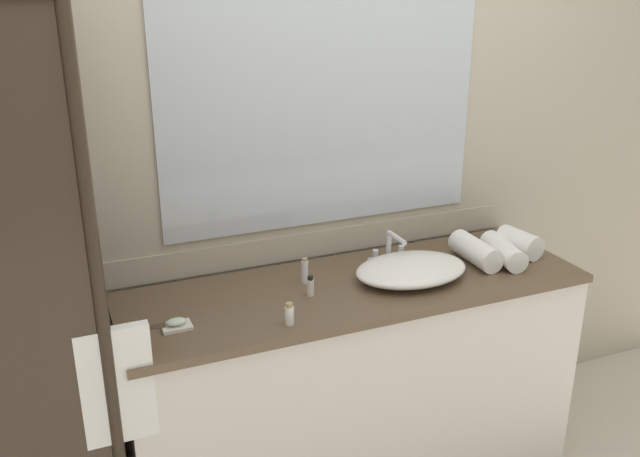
{
  "coord_description": "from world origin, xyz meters",
  "views": [
    {
      "loc": [
        -1.06,
        -2.15,
        2.03
      ],
      "look_at": [
        -0.15,
        0.0,
        1.15
      ],
      "focal_mm": 38.73,
      "sensor_mm": 36.0,
      "label": 1
    }
  ],
  "objects_px": {
    "soap_dish": "(176,324)",
    "rolled_towel_near_edge": "(519,242)",
    "amenity_bottle_shampoo": "(310,286)",
    "rolled_towel_middle": "(503,251)",
    "sink_basin": "(411,269)",
    "faucet": "(390,251)",
    "amenity_bottle_body_wash": "(305,271)",
    "amenity_bottle_conditioner": "(289,314)",
    "rolled_towel_far_edge": "(475,251)"
  },
  "relations": [
    {
      "from": "rolled_towel_middle",
      "to": "rolled_towel_far_edge",
      "type": "height_order",
      "value": "rolled_towel_far_edge"
    },
    {
      "from": "amenity_bottle_shampoo",
      "to": "soap_dish",
      "type": "bearing_deg",
      "value": -173.73
    },
    {
      "from": "sink_basin",
      "to": "amenity_bottle_shampoo",
      "type": "distance_m",
      "value": 0.42
    },
    {
      "from": "rolled_towel_near_edge",
      "to": "rolled_towel_far_edge",
      "type": "bearing_deg",
      "value": -179.99
    },
    {
      "from": "sink_basin",
      "to": "amenity_bottle_body_wash",
      "type": "relative_size",
      "value": 4.52
    },
    {
      "from": "soap_dish",
      "to": "amenity_bottle_shampoo",
      "type": "distance_m",
      "value": 0.51
    },
    {
      "from": "soap_dish",
      "to": "amenity_bottle_body_wash",
      "type": "relative_size",
      "value": 1.0
    },
    {
      "from": "soap_dish",
      "to": "amenity_bottle_body_wash",
      "type": "bearing_deg",
      "value": 17.65
    },
    {
      "from": "faucet",
      "to": "rolled_towel_middle",
      "type": "height_order",
      "value": "faucet"
    },
    {
      "from": "soap_dish",
      "to": "rolled_towel_far_edge",
      "type": "relative_size",
      "value": 0.39
    },
    {
      "from": "amenity_bottle_shampoo",
      "to": "rolled_towel_far_edge",
      "type": "height_order",
      "value": "rolled_towel_far_edge"
    },
    {
      "from": "soap_dish",
      "to": "rolled_towel_near_edge",
      "type": "xyz_separation_m",
      "value": [
        1.47,
        0.08,
        0.04
      ]
    },
    {
      "from": "faucet",
      "to": "rolled_towel_far_edge",
      "type": "relative_size",
      "value": 0.67
    },
    {
      "from": "rolled_towel_far_edge",
      "to": "amenity_bottle_conditioner",
      "type": "bearing_deg",
      "value": -167.15
    },
    {
      "from": "amenity_bottle_body_wash",
      "to": "rolled_towel_far_edge",
      "type": "bearing_deg",
      "value": -6.92
    },
    {
      "from": "sink_basin",
      "to": "amenity_bottle_shampoo",
      "type": "height_order",
      "value": "same"
    },
    {
      "from": "sink_basin",
      "to": "rolled_towel_near_edge",
      "type": "distance_m",
      "value": 0.54
    },
    {
      "from": "soap_dish",
      "to": "rolled_towel_far_edge",
      "type": "height_order",
      "value": "rolled_towel_far_edge"
    },
    {
      "from": "soap_dish",
      "to": "amenity_bottle_conditioner",
      "type": "height_order",
      "value": "amenity_bottle_conditioner"
    },
    {
      "from": "sink_basin",
      "to": "soap_dish",
      "type": "xyz_separation_m",
      "value": [
        -0.93,
        -0.04,
        -0.02
      ]
    },
    {
      "from": "amenity_bottle_shampoo",
      "to": "rolled_towel_middle",
      "type": "distance_m",
      "value": 0.85
    },
    {
      "from": "amenity_bottle_body_wash",
      "to": "amenity_bottle_conditioner",
      "type": "bearing_deg",
      "value": -120.62
    },
    {
      "from": "amenity_bottle_body_wash",
      "to": "rolled_towel_middle",
      "type": "height_order",
      "value": "amenity_bottle_body_wash"
    },
    {
      "from": "amenity_bottle_conditioner",
      "to": "rolled_towel_near_edge",
      "type": "distance_m",
      "value": 1.12
    },
    {
      "from": "amenity_bottle_shampoo",
      "to": "rolled_towel_near_edge",
      "type": "relative_size",
      "value": 0.43
    },
    {
      "from": "faucet",
      "to": "amenity_bottle_body_wash",
      "type": "height_order",
      "value": "faucet"
    },
    {
      "from": "amenity_bottle_body_wash",
      "to": "rolled_towel_middle",
      "type": "relative_size",
      "value": 0.4
    },
    {
      "from": "amenity_bottle_shampoo",
      "to": "amenity_bottle_body_wash",
      "type": "relative_size",
      "value": 0.78
    },
    {
      "from": "amenity_bottle_conditioner",
      "to": "soap_dish",
      "type": "bearing_deg",
      "value": 161.62
    },
    {
      "from": "amenity_bottle_conditioner",
      "to": "rolled_towel_near_edge",
      "type": "bearing_deg",
      "value": 10.36
    },
    {
      "from": "faucet",
      "to": "rolled_towel_middle",
      "type": "xyz_separation_m",
      "value": [
        0.43,
        -0.18,
        -0.0
      ]
    },
    {
      "from": "faucet",
      "to": "rolled_towel_near_edge",
      "type": "xyz_separation_m",
      "value": [
        0.54,
        -0.14,
        0.01
      ]
    },
    {
      "from": "rolled_towel_middle",
      "to": "faucet",
      "type": "bearing_deg",
      "value": 157.38
    },
    {
      "from": "rolled_towel_near_edge",
      "to": "amenity_bottle_conditioner",
      "type": "bearing_deg",
      "value": -169.64
    },
    {
      "from": "amenity_bottle_conditioner",
      "to": "rolled_towel_middle",
      "type": "height_order",
      "value": "rolled_towel_middle"
    },
    {
      "from": "sink_basin",
      "to": "faucet",
      "type": "distance_m",
      "value": 0.18
    },
    {
      "from": "amenity_bottle_shampoo",
      "to": "rolled_towel_near_edge",
      "type": "height_order",
      "value": "rolled_towel_near_edge"
    },
    {
      "from": "sink_basin",
      "to": "amenity_bottle_conditioner",
      "type": "distance_m",
      "value": 0.59
    },
    {
      "from": "faucet",
      "to": "rolled_towel_far_edge",
      "type": "xyz_separation_m",
      "value": [
        0.32,
        -0.14,
        0.0
      ]
    },
    {
      "from": "amenity_bottle_shampoo",
      "to": "rolled_towel_middle",
      "type": "xyz_separation_m",
      "value": [
        0.85,
        -0.02,
        0.01
      ]
    },
    {
      "from": "amenity_bottle_shampoo",
      "to": "rolled_towel_middle",
      "type": "bearing_deg",
      "value": -1.16
    },
    {
      "from": "rolled_towel_near_edge",
      "to": "rolled_towel_middle",
      "type": "xyz_separation_m",
      "value": [
        -0.11,
        -0.04,
        -0.01
      ]
    },
    {
      "from": "soap_dish",
      "to": "faucet",
      "type": "bearing_deg",
      "value": 13.25
    },
    {
      "from": "soap_dish",
      "to": "rolled_towel_middle",
      "type": "distance_m",
      "value": 1.36
    },
    {
      "from": "sink_basin",
      "to": "rolled_towel_near_edge",
      "type": "bearing_deg",
      "value": 4.21
    },
    {
      "from": "amenity_bottle_shampoo",
      "to": "rolled_towel_far_edge",
      "type": "bearing_deg",
      "value": 2.06
    },
    {
      "from": "soap_dish",
      "to": "rolled_towel_near_edge",
      "type": "relative_size",
      "value": 0.55
    },
    {
      "from": "rolled_towel_middle",
      "to": "amenity_bottle_conditioner",
      "type": "bearing_deg",
      "value": -170.96
    },
    {
      "from": "rolled_towel_near_edge",
      "to": "rolled_towel_middle",
      "type": "distance_m",
      "value": 0.12
    },
    {
      "from": "amenity_bottle_body_wash",
      "to": "rolled_towel_near_edge",
      "type": "bearing_deg",
      "value": -5.3
    }
  ]
}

